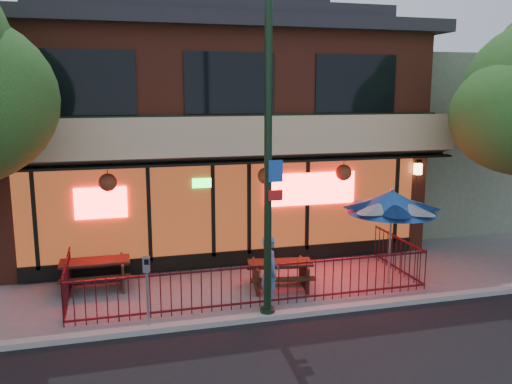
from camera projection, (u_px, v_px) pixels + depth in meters
ground at (262, 310)px, 12.05m from camera, size 80.00×80.00×0.00m
curb at (269, 316)px, 11.57m from camera, size 80.00×0.25×0.12m
restaurant_building at (205, 112)px, 18.05m from camera, size 12.96×9.49×8.05m
neighbor_building at (431, 138)px, 21.12m from camera, size 6.00×7.00×6.00m
patio_fence at (256, 276)px, 12.41m from camera, size 8.44×2.62×1.00m
street_light at (268, 173)px, 11.10m from camera, size 0.43×0.32×7.00m
picnic_table_left at (95, 270)px, 13.32m from camera, size 1.67×1.28×0.71m
picnic_table_right at (280, 271)px, 13.35m from camera, size 1.73×1.43×0.67m
patio_umbrella at (392, 202)px, 13.27m from camera, size 2.18×2.18×2.49m
pedestrian at (270, 272)px, 12.05m from camera, size 0.44×0.64×1.67m
parking_meter_near at (147, 281)px, 10.83m from camera, size 0.16×0.14×1.56m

